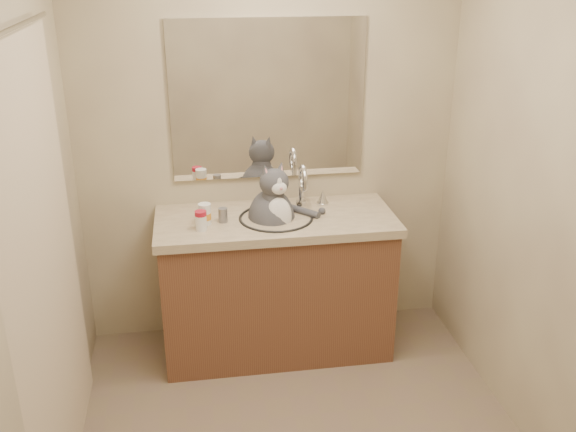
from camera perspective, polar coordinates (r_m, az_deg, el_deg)
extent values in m
cube|color=beige|center=(3.74, -1.77, 6.56)|extent=(2.20, 0.01, 2.40)
cube|color=beige|center=(2.62, -22.74, -2.38)|extent=(0.01, 2.50, 2.40)
cube|color=beige|center=(2.97, 23.23, 0.43)|extent=(0.01, 2.50, 2.40)
cube|color=brown|center=(3.78, -1.06, -6.39)|extent=(1.30, 0.55, 0.80)
cube|color=#CCB792|center=(3.60, -1.11, -0.44)|extent=(1.34, 0.59, 0.05)
torus|color=black|center=(3.57, -1.07, -0.16)|extent=(0.42, 0.42, 0.02)
ellipsoid|color=white|center=(3.60, -1.06, -1.30)|extent=(0.40, 0.40, 0.15)
cylinder|color=silver|center=(3.71, 1.16, 2.38)|extent=(0.03, 0.03, 0.18)
torus|color=silver|center=(3.62, 1.35, 3.37)|extent=(0.03, 0.16, 0.16)
cone|color=silver|center=(3.76, 3.11, 1.77)|extent=(0.06, 0.06, 0.08)
cube|color=white|center=(3.67, -1.77, 10.24)|extent=(1.10, 0.02, 0.90)
cube|color=beige|center=(2.78, -20.59, -5.22)|extent=(0.01, 1.20, 1.90)
cylinder|color=silver|center=(2.51, -23.66, 14.89)|extent=(0.02, 1.30, 0.02)
ellipsoid|color=#47484D|center=(3.60, -1.48, -0.36)|extent=(0.34, 0.36, 0.36)
ellipsoid|color=white|center=(3.50, -0.84, -0.07)|extent=(0.16, 0.12, 0.22)
ellipsoid|color=#47484D|center=(3.48, -1.24, 3.01)|extent=(0.20, 0.18, 0.15)
ellipsoid|color=white|center=(3.43, -0.79, 2.47)|extent=(0.09, 0.06, 0.07)
sphere|color=#D88C8C|center=(3.41, -0.61, 2.45)|extent=(0.02, 0.02, 0.02)
cone|color=#47484D|center=(3.45, -2.02, 4.09)|extent=(0.08, 0.07, 0.08)
cone|color=#47484D|center=(3.49, -0.65, 4.30)|extent=(0.08, 0.07, 0.08)
cylinder|color=#47484D|center=(3.63, 1.23, 0.47)|extent=(0.19, 0.20, 0.04)
cylinder|color=white|center=(3.43, -7.74, -0.60)|extent=(0.07, 0.07, 0.08)
cylinder|color=#AA1224|center=(3.41, -7.78, 0.23)|extent=(0.07, 0.07, 0.02)
cylinder|color=white|center=(3.50, -7.39, 0.00)|extent=(0.08, 0.08, 0.09)
cylinder|color=orange|center=(3.50, -7.39, 0.00)|extent=(0.08, 0.08, 0.04)
cylinder|color=white|center=(3.48, -7.44, 0.89)|extent=(0.08, 0.08, 0.02)
cylinder|color=slate|center=(3.52, -5.81, 0.08)|extent=(0.06, 0.06, 0.08)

